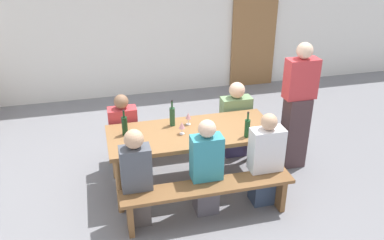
{
  "coord_description": "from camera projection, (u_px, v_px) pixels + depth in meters",
  "views": [
    {
      "loc": [
        -1.06,
        -4.17,
        3.01
      ],
      "look_at": [
        0.0,
        0.0,
        0.9
      ],
      "focal_mm": 37.65,
      "sensor_mm": 36.0,
      "label": 1
    }
  ],
  "objects": [
    {
      "name": "ground_plane",
      "position": [
        192.0,
        182.0,
        5.19
      ],
      "size": [
        24.0,
        24.0,
        0.0
      ],
      "primitive_type": "plane",
      "color": "slate"
    },
    {
      "name": "back_wall",
      "position": [
        148.0,
        9.0,
        7.32
      ],
      "size": [
        14.0,
        0.2,
        3.2
      ],
      "primitive_type": "cube",
      "color": "silver",
      "rests_on": "ground"
    },
    {
      "name": "wooden_door",
      "position": [
        254.0,
        34.0,
        7.9
      ],
      "size": [
        0.9,
        0.06,
        2.1
      ],
      "primitive_type": "cube",
      "color": "olive",
      "rests_on": "ground"
    },
    {
      "name": "tasting_table",
      "position": [
        192.0,
        137.0,
        4.9
      ],
      "size": [
        2.03,
        0.83,
        0.75
      ],
      "color": "olive",
      "rests_on": "ground"
    },
    {
      "name": "bench_near",
      "position": [
        208.0,
        192.0,
        4.41
      ],
      "size": [
        1.93,
        0.3,
        0.45
      ],
      "color": "brown",
      "rests_on": "ground"
    },
    {
      "name": "bench_far",
      "position": [
        179.0,
        133.0,
        5.66
      ],
      "size": [
        1.93,
        0.3,
        0.45
      ],
      "color": "brown",
      "rests_on": "ground"
    },
    {
      "name": "wine_bottle_0",
      "position": [
        247.0,
        128.0,
        4.69
      ],
      "size": [
        0.06,
        0.06,
        0.32
      ],
      "color": "#194723",
      "rests_on": "tasting_table"
    },
    {
      "name": "wine_bottle_1",
      "position": [
        172.0,
        116.0,
        4.95
      ],
      "size": [
        0.07,
        0.07,
        0.34
      ],
      "color": "#234C2D",
      "rests_on": "tasting_table"
    },
    {
      "name": "wine_bottle_2",
      "position": [
        125.0,
        125.0,
        4.73
      ],
      "size": [
        0.07,
        0.07,
        0.32
      ],
      "color": "#143319",
      "rests_on": "tasting_table"
    },
    {
      "name": "wine_glass_0",
      "position": [
        182.0,
        126.0,
        4.75
      ],
      "size": [
        0.08,
        0.08,
        0.15
      ],
      "color": "silver",
      "rests_on": "tasting_table"
    },
    {
      "name": "wine_glass_1",
      "position": [
        188.0,
        116.0,
        4.98
      ],
      "size": [
        0.07,
        0.07,
        0.16
      ],
      "color": "silver",
      "rests_on": "tasting_table"
    },
    {
      "name": "seated_guest_near_0",
      "position": [
        137.0,
        179.0,
        4.29
      ],
      "size": [
        0.32,
        0.24,
        1.15
      ],
      "rotation": [
        0.0,
        0.0,
        1.57
      ],
      "color": "#584E4B",
      "rests_on": "ground"
    },
    {
      "name": "seated_guest_near_1",
      "position": [
        206.0,
        169.0,
        4.46
      ],
      "size": [
        0.34,
        0.24,
        1.16
      ],
      "rotation": [
        0.0,
        0.0,
        1.57
      ],
      "color": "#565159",
      "rests_on": "ground"
    },
    {
      "name": "seated_guest_near_2",
      "position": [
        265.0,
        162.0,
        4.62
      ],
      "size": [
        0.38,
        0.24,
        1.15
      ],
      "rotation": [
        0.0,
        0.0,
        1.57
      ],
      "color": "#314058",
      "rests_on": "ground"
    },
    {
      "name": "seated_guest_far_0",
      "position": [
        124.0,
        135.0,
        5.29
      ],
      "size": [
        0.37,
        0.24,
        1.08
      ],
      "rotation": [
        0.0,
        0.0,
        -1.57
      ],
      "color": "#294257",
      "rests_on": "ground"
    },
    {
      "name": "seated_guest_far_1",
      "position": [
        235.0,
        121.0,
        5.63
      ],
      "size": [
        0.42,
        0.24,
        1.1
      ],
      "rotation": [
        0.0,
        0.0,
        -1.57
      ],
      "color": "#403A67",
      "rests_on": "ground"
    },
    {
      "name": "standing_host",
      "position": [
        297.0,
        109.0,
        5.23
      ],
      "size": [
        0.4,
        0.24,
        1.72
      ],
      "rotation": [
        0.0,
        0.0,
        3.14
      ],
      "color": "#463236",
      "rests_on": "ground"
    }
  ]
}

